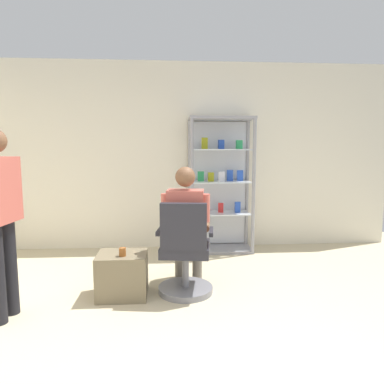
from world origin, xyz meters
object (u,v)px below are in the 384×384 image
Objects in this scene: office_chair at (185,257)px; storage_crate at (123,275)px; tea_glass at (122,252)px; seated_shopkeeper at (186,222)px; display_cabinet_main at (220,184)px.

office_chair is 1.98× the size of storage_crate.
office_chair reaches higher than tea_glass.
office_chair is at bearing -97.85° from seated_shopkeeper.
display_cabinet_main reaches higher than storage_crate.
storage_crate is (-1.21, -1.55, -0.75)m from display_cabinet_main.
seated_shopkeeper reaches higher than storage_crate.
tea_glass is (-0.63, -0.24, -0.24)m from seated_shopkeeper.
seated_shopkeeper is at bearing 20.52° from tea_glass.
office_chair is at bearing -110.53° from display_cabinet_main.
display_cabinet_main is 1.47× the size of seated_shopkeeper.
display_cabinet_main is 3.92× the size of storage_crate.
seated_shopkeeper is 0.71m from tea_glass.
seated_shopkeeper is 0.83m from storage_crate.
display_cabinet_main is 2.10m from storage_crate.
storage_crate is 5.89× the size of tea_glass.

